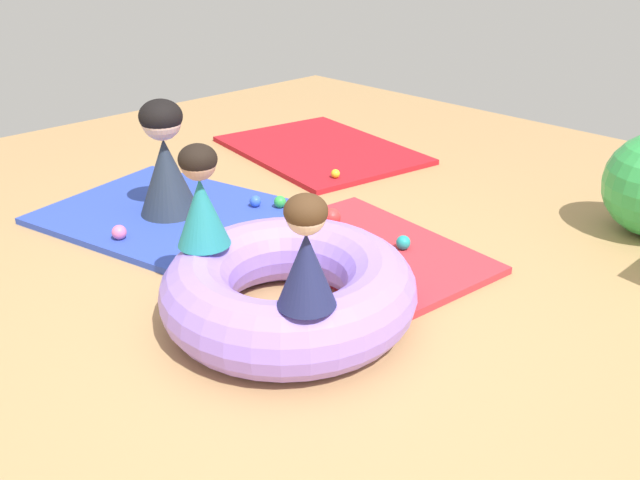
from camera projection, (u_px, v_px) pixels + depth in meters
ground_plane at (295, 325)px, 3.08m from camera, size 8.00×8.00×0.00m
gym_mat_near_right at (320, 150)px, 5.40m from camera, size 1.72×1.39×0.04m
gym_mat_near_left at (371, 251)px, 3.74m from camera, size 1.36×0.98×0.04m
gym_mat_center_rear at (171, 215)px, 4.19m from camera, size 1.72×1.48×0.04m
inflatable_cushion at (289, 289)px, 3.05m from camera, size 1.18×1.18×0.33m
child_in_teal at (201, 197)px, 3.00m from camera, size 0.30×0.30×0.48m
child_in_navy at (306, 253)px, 2.51m from camera, size 0.27×0.27×0.46m
adult_seated at (165, 159)px, 4.04m from camera, size 0.44×0.44×0.71m
play_ball_pink at (119, 232)px, 3.81m from camera, size 0.08×0.08×0.08m
play_ball_teal at (403, 242)px, 3.69m from camera, size 0.08×0.08×0.08m
play_ball_blue at (255, 201)px, 4.25m from camera, size 0.07×0.07×0.07m
play_ball_orange at (200, 231)px, 3.85m from camera, size 0.06×0.06×0.06m
play_ball_red at (332, 217)px, 3.97m from camera, size 0.11×0.11×0.11m
play_ball_green at (280, 202)px, 4.24m from camera, size 0.08×0.08×0.08m
play_ball_yellow at (336, 174)px, 4.74m from camera, size 0.06×0.06×0.06m
play_ball_pink_second at (210, 246)px, 3.65m from camera, size 0.08×0.08×0.08m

